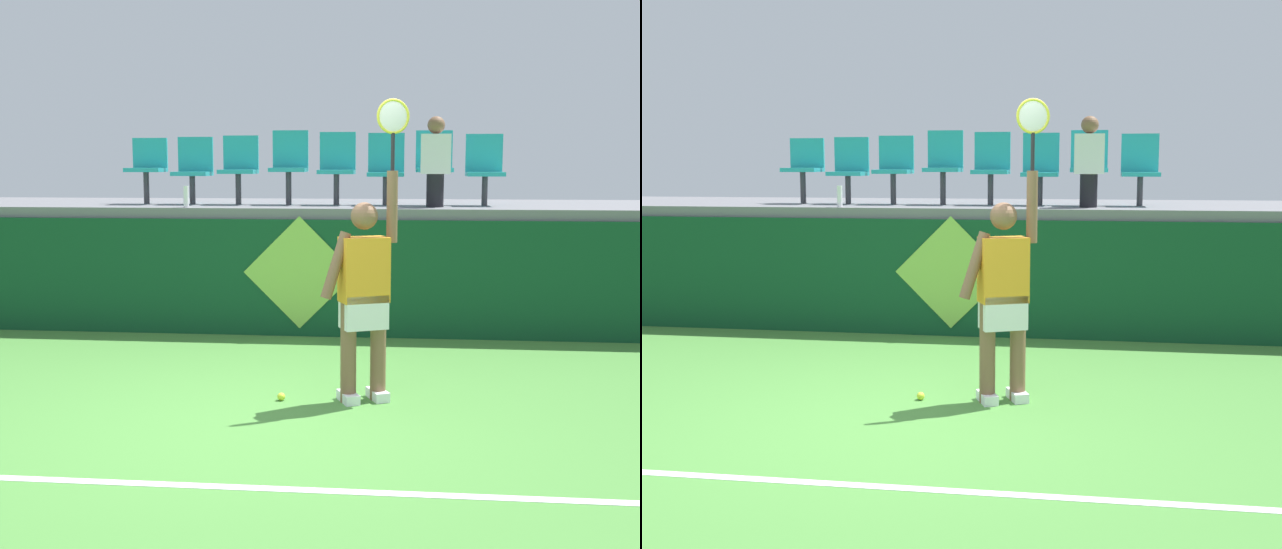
{
  "view_description": "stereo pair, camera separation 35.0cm",
  "coord_description": "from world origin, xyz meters",
  "views": [
    {
      "loc": [
        1.1,
        -5.78,
        1.95
      ],
      "look_at": [
        0.4,
        1.16,
        0.99
      ],
      "focal_mm": 45.75,
      "sensor_mm": 36.0,
      "label": 1
    },
    {
      "loc": [
        1.45,
        -5.74,
        1.95
      ],
      "look_at": [
        0.4,
        1.16,
        0.99
      ],
      "focal_mm": 45.75,
      "sensor_mm": 36.0,
      "label": 2
    }
  ],
  "objects": [
    {
      "name": "spectator_0",
      "position": [
        1.47,
        3.76,
        1.98
      ],
      "size": [
        0.34,
        0.2,
        1.04
      ],
      "color": "black",
      "rests_on": "spectator_platform"
    },
    {
      "name": "wall_signage_mount",
      "position": [
        -0.04,
        3.2,
        0.0
      ],
      "size": [
        1.27,
        0.01,
        1.36
      ],
      "color": "#0F4223",
      "rests_on": "ground_plane"
    },
    {
      "name": "water_bottle",
      "position": [
        -1.37,
        3.37,
        1.57
      ],
      "size": [
        0.06,
        0.06,
        0.25
      ],
      "primitive_type": "cylinder",
      "color": "white",
      "rests_on": "spectator_platform"
    },
    {
      "name": "stadium_chair_0",
      "position": [
        -2.06,
        4.16,
        1.92
      ],
      "size": [
        0.44,
        0.42,
        0.82
      ],
      "color": "#38383D",
      "rests_on": "spectator_platform"
    },
    {
      "name": "stadium_chair_5",
      "position": [
        0.9,
        4.17,
        1.91
      ],
      "size": [
        0.44,
        0.42,
        0.87
      ],
      "color": "#38383D",
      "rests_on": "spectator_platform"
    },
    {
      "name": "stadium_chair_4",
      "position": [
        0.3,
        4.17,
        1.93
      ],
      "size": [
        0.44,
        0.42,
        0.88
      ],
      "color": "#38383D",
      "rests_on": "spectator_platform"
    },
    {
      "name": "stadium_chair_2",
      "position": [
        -0.9,
        4.17,
        1.92
      ],
      "size": [
        0.44,
        0.42,
        0.84
      ],
      "color": "#38383D",
      "rests_on": "spectator_platform"
    },
    {
      "name": "tennis_ball",
      "position": [
        0.12,
        0.69,
        0.03
      ],
      "size": [
        0.07,
        0.07,
        0.07
      ],
      "primitive_type": "sphere",
      "color": "#D1E533",
      "rests_on": "ground_plane"
    },
    {
      "name": "stadium_chair_3",
      "position": [
        -0.28,
        4.17,
        1.95
      ],
      "size": [
        0.44,
        0.42,
        0.9
      ],
      "color": "#38383D",
      "rests_on": "spectator_platform"
    },
    {
      "name": "stadium_chair_6",
      "position": [
        1.47,
        4.17,
        1.95
      ],
      "size": [
        0.44,
        0.42,
        0.9
      ],
      "color": "#38383D",
      "rests_on": "spectator_platform"
    },
    {
      "name": "stadium_chair_1",
      "position": [
        -1.48,
        4.17,
        1.9
      ],
      "size": [
        0.44,
        0.42,
        0.83
      ],
      "color": "#38383D",
      "rests_on": "spectator_platform"
    },
    {
      "name": "court_back_wall",
      "position": [
        0.0,
        3.31,
        0.66
      ],
      "size": [
        12.01,
        0.2,
        1.32
      ],
      "primitive_type": "cube",
      "color": "#0F4223",
      "rests_on": "ground_plane"
    },
    {
      "name": "ground_plane",
      "position": [
        0.0,
        0.0,
        0.0
      ],
      "size": [
        40.0,
        40.0,
        0.0
      ],
      "primitive_type": "plane",
      "color": "#478438"
    },
    {
      "name": "tennis_player",
      "position": [
        0.8,
        0.76,
        0.92
      ],
      "size": [
        0.71,
        0.39,
        2.46
      ],
      "color": "white",
      "rests_on": "ground_plane"
    },
    {
      "name": "court_baseline_stripe",
      "position": [
        0.0,
        -1.15,
        0.0
      ],
      "size": [
        10.81,
        0.08,
        0.01
      ],
      "primitive_type": "cube",
      "color": "white",
      "rests_on": "ground_plane"
    },
    {
      "name": "stadium_chair_7",
      "position": [
        2.07,
        4.17,
        1.9
      ],
      "size": [
        0.44,
        0.42,
        0.85
      ],
      "color": "#38383D",
      "rests_on": "spectator_platform"
    },
    {
      "name": "spectator_platform",
      "position": [
        0.0,
        4.55,
        1.38
      ],
      "size": [
        12.01,
        2.58,
        0.12
      ],
      "primitive_type": "cube",
      "color": "slate",
      "rests_on": "court_back_wall"
    }
  ]
}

